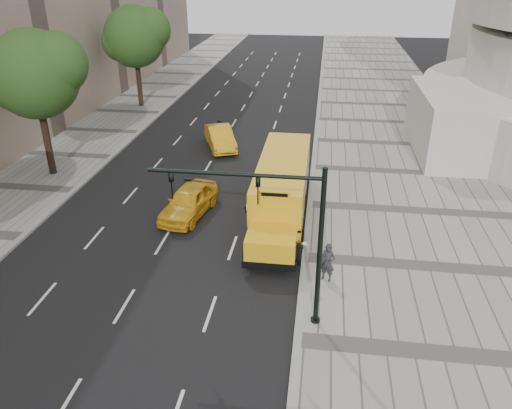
# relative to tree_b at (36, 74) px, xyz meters

# --- Properties ---
(ground) EXTENTS (140.00, 140.00, 0.00)m
(ground) POSITION_rel_tree_b_xyz_m (10.40, -2.31, -6.44)
(ground) COLOR black
(ground) RESTS_ON ground
(sidewalk_museum) EXTENTS (12.00, 140.00, 0.15)m
(sidewalk_museum) POSITION_rel_tree_b_xyz_m (22.40, -2.31, -6.37)
(sidewalk_museum) COLOR gray
(sidewalk_museum) RESTS_ON ground
(sidewalk_far) EXTENTS (6.00, 140.00, 0.15)m
(sidewalk_far) POSITION_rel_tree_b_xyz_m (-0.60, -2.31, -6.37)
(sidewalk_far) COLOR gray
(sidewalk_far) RESTS_ON ground
(curb_museum) EXTENTS (0.30, 140.00, 0.15)m
(curb_museum) POSITION_rel_tree_b_xyz_m (16.40, -2.31, -6.37)
(curb_museum) COLOR gray
(curb_museum) RESTS_ON ground
(curb_far) EXTENTS (0.30, 140.00, 0.15)m
(curb_far) POSITION_rel_tree_b_xyz_m (2.40, -2.31, -6.37)
(curb_far) COLOR gray
(curb_far) RESTS_ON ground
(tree_b) EXTENTS (5.90, 5.24, 9.02)m
(tree_b) POSITION_rel_tree_b_xyz_m (0.00, 0.00, 0.00)
(tree_b) COLOR black
(tree_b) RESTS_ON ground
(tree_c) EXTENTS (6.02, 5.35, 8.99)m
(tree_c) POSITION_rel_tree_b_xyz_m (0.00, 16.63, -0.09)
(tree_c) COLOR black
(tree_c) RESTS_ON ground
(school_bus) EXTENTS (2.96, 11.56, 3.19)m
(school_bus) POSITION_rel_tree_b_xyz_m (14.90, -3.34, -4.68)
(school_bus) COLOR gold
(school_bus) RESTS_ON ground
(taxi_near) EXTENTS (2.68, 4.96, 1.60)m
(taxi_near) POSITION_rel_tree_b_xyz_m (9.98, -4.21, -5.64)
(taxi_near) COLOR gold
(taxi_near) RESTS_ON ground
(taxi_far) EXTENTS (3.29, 5.03, 1.57)m
(taxi_far) POSITION_rel_tree_b_xyz_m (9.51, 6.52, -5.66)
(taxi_far) COLOR gold
(taxi_far) RESTS_ON ground
(pedestrian) EXTENTS (0.74, 0.62, 1.74)m
(pedestrian) POSITION_rel_tree_b_xyz_m (17.40, -9.59, -5.42)
(pedestrian) COLOR #282A2F
(pedestrian) RESTS_ON sidewalk_museum
(traffic_signal) EXTENTS (6.18, 0.36, 6.40)m
(traffic_signal) POSITION_rel_tree_b_xyz_m (15.59, -12.37, -2.35)
(traffic_signal) COLOR black
(traffic_signal) RESTS_ON ground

